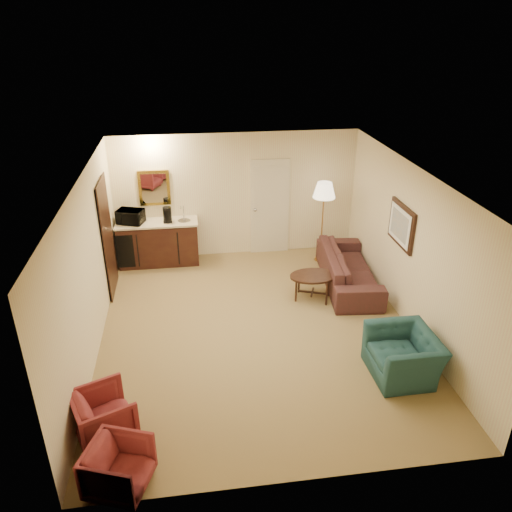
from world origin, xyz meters
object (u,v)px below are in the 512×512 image
(rose_chair_near, at_px, (104,413))
(waste_bin, at_px, (191,256))
(floor_lamp, at_px, (322,222))
(sofa, at_px, (349,263))
(coffee_table, at_px, (313,287))
(teal_armchair, at_px, (404,348))
(rose_chair_far, at_px, (118,466))
(microwave, at_px, (130,215))
(coffee_maker, at_px, (167,215))
(wetbar_cabinet, at_px, (159,243))

(rose_chair_near, xyz_separation_m, waste_bin, (1.15, 4.65, -0.20))
(rose_chair_near, xyz_separation_m, floor_lamp, (3.85, 4.40, 0.51))
(rose_chair_near, relative_size, waste_bin, 2.36)
(sofa, height_order, coffee_table, sofa)
(teal_armchair, xyz_separation_m, rose_chair_far, (-3.80, -1.41, -0.12))
(teal_armchair, xyz_separation_m, microwave, (-4.05, 4.12, 0.65))
(sofa, distance_m, waste_bin, 3.26)
(rose_chair_far, bearing_deg, teal_armchair, -49.65)
(rose_chair_far, height_order, microwave, microwave)
(rose_chair_near, xyz_separation_m, coffee_table, (3.29, 2.85, -0.10))
(coffee_maker, bearing_deg, wetbar_cabinet, 160.73)
(rose_chair_near, relative_size, microwave, 1.37)
(coffee_table, height_order, waste_bin, coffee_table)
(rose_chair_far, relative_size, floor_lamp, 0.38)
(floor_lamp, relative_size, microwave, 3.37)
(coffee_table, bearing_deg, wetbar_cabinet, 146.22)
(floor_lamp, bearing_deg, wetbar_cabinet, 174.54)
(wetbar_cabinet, xyz_separation_m, sofa, (3.60, -1.42, -0.02))
(wetbar_cabinet, height_order, floor_lamp, floor_lamp)
(sofa, xyz_separation_m, waste_bin, (-2.95, 1.35, -0.30))
(rose_chair_far, bearing_deg, coffee_table, -19.79)
(teal_armchair, xyz_separation_m, rose_chair_near, (-4.05, -0.61, -0.09))
(wetbar_cabinet, relative_size, rose_chair_near, 2.38)
(teal_armchair, relative_size, microwave, 1.98)
(coffee_maker, bearing_deg, teal_armchair, -56.86)
(coffee_table, bearing_deg, teal_armchair, -71.36)
(wetbar_cabinet, distance_m, sofa, 3.87)
(floor_lamp, bearing_deg, waste_bin, 174.71)
(floor_lamp, height_order, waste_bin, floor_lamp)
(rose_chair_near, bearing_deg, coffee_table, -72.17)
(teal_armchair, distance_m, coffee_maker, 5.28)
(wetbar_cabinet, bearing_deg, waste_bin, -6.15)
(sofa, bearing_deg, rose_chair_far, 142.56)
(floor_lamp, bearing_deg, teal_armchair, -86.98)
(floor_lamp, bearing_deg, microwave, 175.18)
(teal_armchair, relative_size, coffee_maker, 3.15)
(coffee_table, bearing_deg, rose_chair_near, -139.11)
(coffee_table, height_order, microwave, microwave)
(floor_lamp, bearing_deg, sofa, -77.24)
(teal_armchair, distance_m, microwave, 5.81)
(wetbar_cabinet, distance_m, teal_armchair, 5.43)
(microwave, bearing_deg, floor_lamp, 14.72)
(wetbar_cabinet, bearing_deg, microwave, 179.48)
(rose_chair_far, distance_m, waste_bin, 5.53)
(wetbar_cabinet, distance_m, rose_chair_near, 4.75)
(rose_chair_far, relative_size, waste_bin, 2.19)
(sofa, distance_m, floor_lamp, 1.20)
(floor_lamp, bearing_deg, rose_chair_far, -124.70)
(floor_lamp, bearing_deg, rose_chair_near, -131.19)
(waste_bin, bearing_deg, teal_armchair, -54.34)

